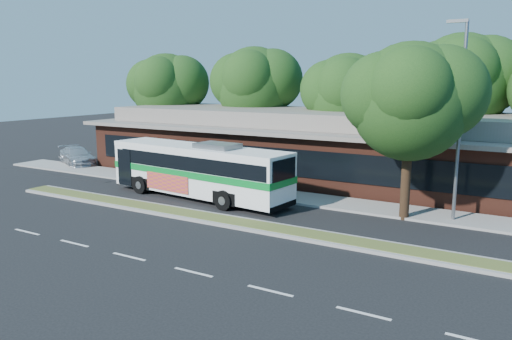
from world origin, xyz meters
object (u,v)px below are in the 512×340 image
Objects in this scene: lamp_post at (460,116)px; sedan at (77,156)px; transit_bus at (199,167)px; sidewalk_tree at (420,99)px.

sedan is at bearing 176.26° from lamp_post.
transit_bus is at bearing -170.28° from lamp_post.
sidewalk_tree is at bearing -71.20° from sedan.
lamp_post is 1.94× the size of sedan.
lamp_post reaches higher than sidewalk_tree.
lamp_post is at bearing 15.76° from transit_bus.
sidewalk_tree is (-1.65, -0.57, 0.72)m from lamp_post.
transit_bus is 2.45× the size of sedan.
transit_bus is (-12.88, -2.21, -3.14)m from lamp_post.
sedan is at bearing 174.77° from sidewalk_tree.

